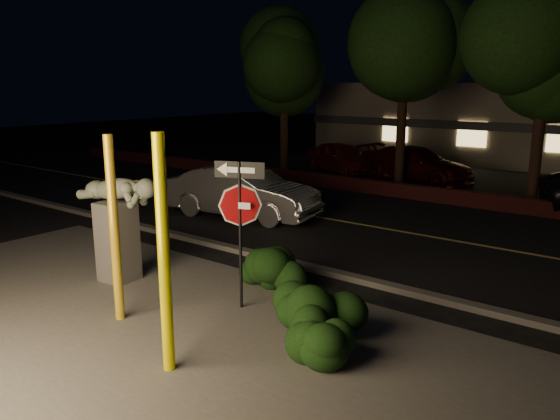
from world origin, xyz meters
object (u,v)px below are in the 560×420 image
object	(u,v)px
signpost	(240,206)
yellow_pole_right	(164,257)
yellow_pole_left	(114,230)
parked_car_red	(341,157)
silver_sedan	(243,192)
sculpture	(117,216)
parked_car_darkred	(416,164)

from	to	relation	value
signpost	yellow_pole_right	bearing A→B (deg)	-96.05
yellow_pole_left	parked_car_red	distance (m)	16.94
parked_car_red	silver_sedan	bearing A→B (deg)	-142.74
yellow_pole_right	signpost	world-z (taller)	yellow_pole_right
yellow_pole_right	silver_sedan	distance (m)	9.16
yellow_pole_right	sculpture	distance (m)	3.98
signpost	parked_car_darkred	size ratio (longest dim) A/B	0.54
sculpture	parked_car_red	world-z (taller)	sculpture
yellow_pole_left	parked_car_darkred	world-z (taller)	yellow_pole_left
parked_car_red	yellow_pole_right	bearing A→B (deg)	-132.10
parked_car_red	parked_car_darkred	world-z (taller)	parked_car_darkred
sculpture	parked_car_darkred	world-z (taller)	sculpture
signpost	yellow_pole_left	bearing A→B (deg)	-151.06
yellow_pole_right	yellow_pole_left	bearing A→B (deg)	162.28
yellow_pole_left	yellow_pole_right	world-z (taller)	yellow_pole_right
silver_sedan	parked_car_red	size ratio (longest dim) A/B	1.17
yellow_pole_right	silver_sedan	world-z (taller)	yellow_pole_right
yellow_pole_right	signpost	bearing A→B (deg)	105.79
yellow_pole_left	parked_car_red	world-z (taller)	yellow_pole_left
silver_sedan	parked_car_red	world-z (taller)	silver_sedan
yellow_pole_right	parked_car_darkred	distance (m)	16.93
sculpture	signpost	bearing A→B (deg)	3.55
sculpture	yellow_pole_left	bearing A→B (deg)	-42.43
yellow_pole_right	silver_sedan	size ratio (longest dim) A/B	0.71
silver_sedan	yellow_pole_right	bearing A→B (deg)	-153.98
sculpture	yellow_pole_right	bearing A→B (deg)	-32.46
silver_sedan	signpost	bearing A→B (deg)	-147.66
yellow_pole_right	sculpture	bearing A→B (deg)	152.87
yellow_pole_left	parked_car_red	xyz separation A→B (m)	(-5.37, 16.04, -0.90)
yellow_pole_left	silver_sedan	distance (m)	7.63
parked_car_darkred	silver_sedan	bearing A→B (deg)	177.87
yellow_pole_left	sculpture	bearing A→B (deg)	142.90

